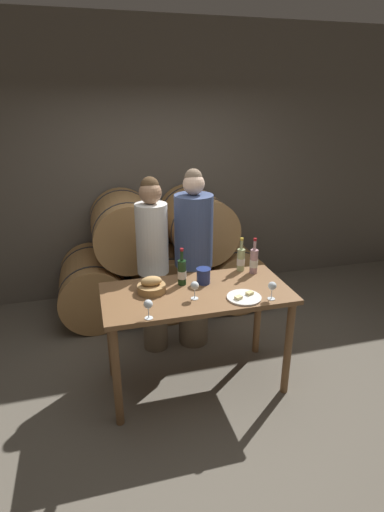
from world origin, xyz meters
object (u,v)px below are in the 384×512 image
(bread_basket, at_px, (151,286))
(wine_glass_center, at_px, (272,287))
(person_right, at_px, (194,260))
(wine_bottle_red, at_px, (182,272))
(person_left, at_px, (153,265))
(wine_bottle_white, at_px, (241,259))
(blue_crock, at_px, (203,275))
(wine_glass_left, at_px, (195,286))
(wine_bottle_rose, at_px, (254,261))
(tasting_table, at_px, (197,305))
(wine_glass_far_left, at_px, (148,305))
(cheese_plate, at_px, (244,297))

(bread_basket, bearing_deg, wine_glass_center, -22.31)
(person_right, relative_size, wine_bottle_red, 5.54)
(person_left, xyz_separation_m, wine_bottle_white, (0.74, -0.34, 0.11))
(person_right, distance_m, blue_crock, 0.52)
(person_left, distance_m, wine_bottle_red, 0.53)
(bread_basket, xyz_separation_m, wine_glass_left, (0.30, -0.20, 0.06))
(wine_bottle_red, relative_size, wine_glass_center, 2.20)
(person_right, distance_m, wine_bottle_rose, 0.62)
(tasting_table, height_order, blue_crock, blue_crock)
(wine_glass_far_left, height_order, wine_glass_left, same)
(person_left, relative_size, wine_bottle_rose, 5.31)
(wine_bottle_rose, bearing_deg, person_left, 152.97)
(person_right, distance_m, wine_bottle_white, 0.50)
(person_left, bearing_deg, wine_glass_left, -75.82)
(tasting_table, height_order, wine_glass_left, wine_glass_left)
(wine_glass_far_left, bearing_deg, wine_bottle_rose, 27.93)
(cheese_plate, xyz_separation_m, wine_glass_left, (-0.37, 0.09, 0.10))
(person_left, relative_size, wine_bottle_red, 5.38)
(person_right, height_order, bread_basket, person_right)
(wine_glass_center, bearing_deg, wine_glass_far_left, -177.47)
(person_right, xyz_separation_m, wine_bottle_white, (0.35, -0.34, 0.11))
(wine_bottle_white, xyz_separation_m, wine_glass_far_left, (-0.94, -0.63, 0.00))
(blue_crock, distance_m, wine_glass_far_left, 0.71)
(wine_bottle_white, relative_size, wine_bottle_rose, 0.95)
(person_right, height_order, wine_bottle_rose, person_right)
(person_right, bearing_deg, wine_glass_center, -68.14)
(person_left, bearing_deg, bread_basket, -100.85)
(wine_bottle_rose, bearing_deg, person_right, 135.81)
(wine_bottle_rose, height_order, wine_glass_center, wine_bottle_rose)
(wine_bottle_red, distance_m, wine_glass_center, 0.75)
(wine_glass_left, bearing_deg, wine_glass_center, -15.58)
(tasting_table, relative_size, wine_glass_left, 10.43)
(blue_crock, height_order, wine_glass_center, wine_glass_center)
(person_left, relative_size, cheese_plate, 6.38)
(wine_bottle_red, distance_m, blue_crock, 0.18)
(wine_bottle_rose, height_order, bread_basket, wine_bottle_rose)
(wine_bottle_rose, height_order, blue_crock, wine_bottle_rose)
(person_right, distance_m, wine_glass_far_left, 1.14)
(person_right, xyz_separation_m, cheese_plate, (0.17, -0.86, 0.01))
(wine_bottle_rose, bearing_deg, wine_glass_far_left, -152.07)
(wine_glass_far_left, height_order, wine_glass_center, same)
(wine_glass_left, bearing_deg, blue_crock, 59.85)
(wine_bottle_red, bearing_deg, cheese_plate, -42.28)
(blue_crock, bearing_deg, wine_bottle_white, 23.30)
(person_left, bearing_deg, cheese_plate, -56.60)
(person_right, xyz_separation_m, wine_bottle_rose, (0.44, -0.42, 0.12))
(blue_crock, distance_m, bread_basket, 0.45)
(wine_bottle_white, distance_m, wine_glass_far_left, 1.13)
(person_left, height_order, wine_glass_far_left, person_left)
(bread_basket, bearing_deg, wine_glass_far_left, -102.53)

